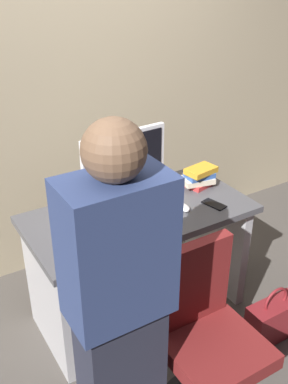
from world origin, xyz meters
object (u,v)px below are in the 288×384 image
office_chair (206,346)px  person_at_desk (119,312)px  monitor (125,164)px  cup_near_keyboard (95,236)px  desk (140,246)px  keyboard (138,226)px  mouse (184,207)px  cup_by_monitor (63,213)px  handbag (272,320)px  cell_phone (214,204)px  book_stack (199,177)px

office_chair → person_at_desk: 0.61m
monitor → cup_near_keyboard: 0.49m
desk → cup_near_keyboard: size_ratio=14.06×
keyboard → cup_near_keyboard: (-0.27, -0.02, 0.04)m
desk → keyboard: size_ratio=3.07×
mouse → cup_by_monitor: cup_by_monitor is taller
keyboard → cup_near_keyboard: size_ratio=4.58×
person_at_desk → mouse: 0.99m
person_at_desk → cup_by_monitor: person_at_desk is taller
cup_by_monitor → handbag: size_ratio=0.26×
keyboard → mouse: bearing=3.8°
mouse → cell_phone: bearing=-13.7°
office_chair → desk: bearing=83.3°
keyboard → person_at_desk: bearing=-126.7°
person_at_desk → cell_phone: size_ratio=11.38×
person_at_desk → office_chair: bearing=-3.3°
desk → office_chair: (-0.09, -0.77, -0.09)m
office_chair → monitor: bearing=85.8°
office_chair → book_stack: office_chair is taller
desk → book_stack: (0.48, 0.07, 0.31)m
person_at_desk → book_stack: bearing=38.7°
monitor → keyboard: size_ratio=1.26×
desk → person_at_desk: person_at_desk is taller
office_chair → cell_phone: office_chair is taller
handbag → cell_phone: bearing=107.8°
keyboard → cup_by_monitor: size_ratio=4.41×
mouse → book_stack: bearing=36.8°
cup_near_keyboard → book_stack: bearing=15.7°
office_chair → keyboard: office_chair is taller
desk → monitor: bearing=101.6°
book_stack → desk: bearing=-171.7°
handbag → monitor: bearing=128.5°
desk → mouse: mouse is taller
office_chair → book_stack: (0.58, 0.85, 0.40)m
cup_near_keyboard → cup_by_monitor: 0.30m
cup_by_monitor → office_chair: bearing=-70.1°
book_stack → keyboard: bearing=-159.6°
keyboard → cup_near_keyboard: cup_near_keyboard is taller
person_at_desk → keyboard: person_at_desk is taller
desk → book_stack: book_stack is taller
person_at_desk → cup_by_monitor: 0.89m
keyboard → mouse: size_ratio=4.30×
desk → handbag: (0.56, -0.61, -0.38)m
office_chair → cup_by_monitor: 1.03m
mouse → handbag: size_ratio=0.26×
person_at_desk → cup_near_keyboard: (0.17, 0.58, -0.04)m
desk → monitor: monitor is taller
cup_by_monitor → book_stack: book_stack is taller
handbag → book_stack: bearing=96.4°
monitor → book_stack: monitor is taller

